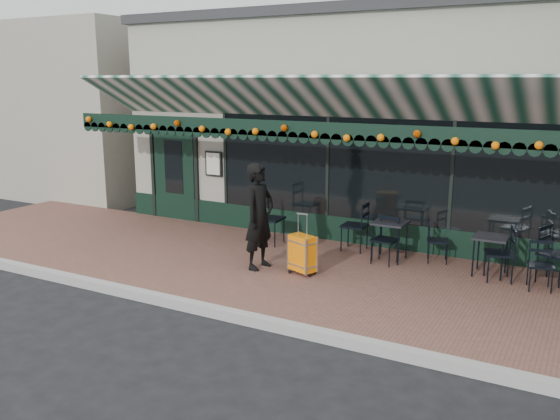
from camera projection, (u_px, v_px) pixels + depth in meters
The scene contains 16 objects.
ground at pixel (273, 327), 8.07m from camera, with size 80.00×80.00×0.00m, color black.
sidewalk at pixel (333, 279), 9.76m from camera, with size 18.00×4.00×0.15m, color brown.
curb at pixel (270, 324), 7.98m from camera, with size 18.00×0.16×0.15m, color #9E9E99.
restaurant_building at pixel (432, 122), 14.28m from camera, with size 12.00×9.60×4.50m.
neighbor_building_left at pixel (59, 105), 20.48m from camera, with size 12.00×8.00×4.80m, color gray.
woman at pixel (259, 216), 9.93m from camera, with size 0.65×0.43×1.80m, color black.
suitcase at pixel (302, 254), 9.74m from camera, with size 0.50×0.39×1.02m.
cafe_table_a at pixel (491, 240), 9.62m from camera, with size 0.53×0.53×0.66m.
cafe_table_b at pixel (390, 225), 10.43m from camera, with size 0.57×0.57×0.70m.
chair_a_left at pixel (499, 254), 9.40m from camera, with size 0.44×0.44×0.88m, color black, non-canonical shape.
chair_a_right at pixel (555, 255), 9.29m from camera, with size 0.46×0.46×0.91m, color black, non-canonical shape.
chair_a_front at pixel (541, 266), 8.99m from camera, with size 0.38×0.38×0.75m, color black, non-canonical shape.
chair_b_left at pixel (355, 226), 11.06m from camera, with size 0.46×0.46×0.92m, color black, non-canonical shape.
chair_b_right at pixel (438, 241), 10.36m from camera, with size 0.38×0.38×0.75m, color black, non-canonical shape.
chair_b_front at pixel (385, 240), 10.27m from camera, with size 0.41×0.41×0.83m, color black, non-canonical shape.
chair_solo at pixel (270, 219), 11.50m from camera, with size 0.49×0.49×0.98m, color black, non-canonical shape.
Camera 1 is at (3.69, -6.56, 3.31)m, focal length 38.00 mm.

